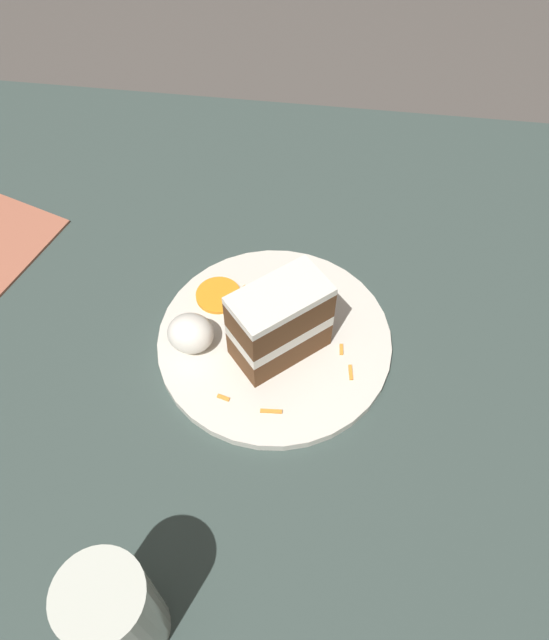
# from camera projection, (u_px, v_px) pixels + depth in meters

# --- Properties ---
(ground_plane) EXTENTS (6.00, 6.00, 0.00)m
(ground_plane) POSITION_uv_depth(u_px,v_px,m) (251.00, 373.00, 0.76)
(ground_plane) COLOR #4C4742
(ground_plane) RESTS_ON ground
(dining_table) EXTENTS (1.22, 1.02, 0.02)m
(dining_table) POSITION_uv_depth(u_px,v_px,m) (250.00, 368.00, 0.75)
(dining_table) COLOR #384742
(dining_table) RESTS_ON ground
(plate) EXTENTS (0.28, 0.28, 0.01)m
(plate) POSITION_uv_depth(u_px,v_px,m) (274.00, 340.00, 0.75)
(plate) COLOR silver
(plate) RESTS_ON dining_table
(cake_slice) EXTENTS (0.12, 0.12, 0.10)m
(cake_slice) POSITION_uv_depth(u_px,v_px,m) (280.00, 322.00, 0.70)
(cake_slice) COLOR brown
(cake_slice) RESTS_ON plate
(cream_dollop) EXTENTS (0.05, 0.05, 0.05)m
(cream_dollop) POSITION_uv_depth(u_px,v_px,m) (191.00, 333.00, 0.72)
(cream_dollop) COLOR white
(cream_dollop) RESTS_ON plate
(orange_garnish) EXTENTS (0.06, 0.06, 0.00)m
(orange_garnish) POSITION_uv_depth(u_px,v_px,m) (218.00, 295.00, 0.78)
(orange_garnish) COLOR orange
(orange_garnish) RESTS_ON plate
(carrot_shreds_scatter) EXTENTS (0.15, 0.20, 0.00)m
(carrot_shreds_scatter) POSITION_uv_depth(u_px,v_px,m) (288.00, 356.00, 0.73)
(carrot_shreds_scatter) COLOR orange
(carrot_shreds_scatter) RESTS_ON plate
(drinking_glass) EXTENTS (0.07, 0.07, 0.14)m
(drinking_glass) POSITION_uv_depth(u_px,v_px,m) (118.00, 615.00, 0.53)
(drinking_glass) COLOR beige
(drinking_glass) RESTS_ON dining_table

